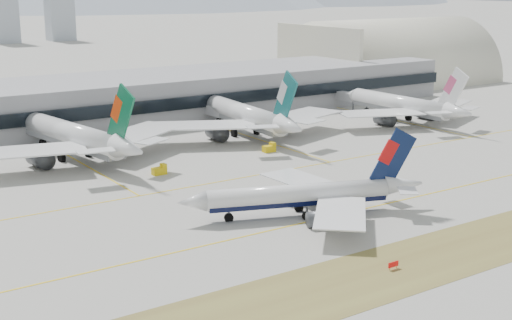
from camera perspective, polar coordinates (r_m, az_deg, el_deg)
ground at (r=148.43m, az=4.22°, el=-4.15°), size 3000.00×3000.00×0.00m
taxiing_airliner at (r=145.17m, az=4.10°, el=-2.83°), size 50.21×42.54×17.50m
widebody_eva at (r=195.31m, az=-14.19°, el=1.77°), size 64.97×64.17×23.40m
widebody_cathay at (r=219.42m, az=-0.72°, el=3.49°), size 64.62×63.47×23.12m
widebody_china_air at (r=247.37m, az=11.75°, el=4.27°), size 59.13×57.64×21.07m
terminal at (r=244.92m, az=-12.59°, el=4.58°), size 280.00×43.10×15.00m
hangar at (r=347.94m, az=10.62°, el=6.16°), size 91.00×60.00×60.00m
hold_sign_left at (r=121.16m, az=10.93°, el=-8.21°), size 2.20×0.15×1.35m
gse_b at (r=177.83m, az=-7.71°, el=-0.82°), size 3.55×2.00×2.60m
gse_c at (r=199.79m, az=1.09°, el=0.95°), size 3.55×2.00×2.60m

